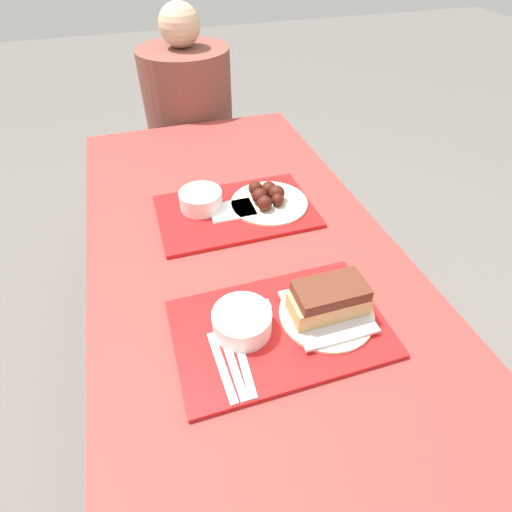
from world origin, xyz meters
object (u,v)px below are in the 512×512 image
at_px(tray_near, 278,329).
at_px(tray_far, 236,211).
at_px(wings_plate_far, 268,198).
at_px(person_seated_across, 189,107).
at_px(brisket_sandwich_plate, 328,304).
at_px(bowl_coleslaw_far, 201,199).
at_px(bowl_coleslaw_near, 242,321).

xyz_separation_m(tray_near, tray_far, (0.03, 0.45, 0.00)).
height_order(tray_near, tray_far, same).
bearing_deg(wings_plate_far, person_seated_across, 95.51).
height_order(tray_far, brisket_sandwich_plate, brisket_sandwich_plate).
bearing_deg(tray_near, tray_far, 86.42).
bearing_deg(bowl_coleslaw_far, tray_near, -82.33).
relative_size(bowl_coleslaw_near, brisket_sandwich_plate, 0.60).
bearing_deg(tray_far, person_seated_across, 88.94).
distance_m(tray_far, wings_plate_far, 0.10).
relative_size(bowl_coleslaw_far, person_seated_across, 0.18).
distance_m(tray_near, bowl_coleslaw_near, 0.09).
bearing_deg(bowl_coleslaw_far, bowl_coleslaw_near, -91.14).
xyz_separation_m(bowl_coleslaw_far, person_seated_across, (0.11, 0.84, -0.06)).
height_order(tray_far, bowl_coleslaw_near, bowl_coleslaw_near).
height_order(tray_near, bowl_coleslaw_far, bowl_coleslaw_far).
height_order(tray_near, brisket_sandwich_plate, brisket_sandwich_plate).
xyz_separation_m(tray_near, bowl_coleslaw_near, (-0.08, 0.02, 0.04)).
relative_size(tray_near, person_seated_across, 0.64).
distance_m(tray_far, person_seated_across, 0.89).
height_order(tray_near, bowl_coleslaw_near, bowl_coleslaw_near).
height_order(bowl_coleslaw_far, person_seated_across, person_seated_across).
height_order(tray_far, bowl_coleslaw_far, bowl_coleslaw_far).
bearing_deg(person_seated_across, tray_near, -91.91).
relative_size(brisket_sandwich_plate, person_seated_across, 0.30).
relative_size(wings_plate_far, person_seated_across, 0.33).
height_order(bowl_coleslaw_near, brisket_sandwich_plate, brisket_sandwich_plate).
xyz_separation_m(bowl_coleslaw_far, wings_plate_far, (0.20, -0.04, -0.01)).
bearing_deg(bowl_coleslaw_near, bowl_coleslaw_far, 88.86).
bearing_deg(wings_plate_far, bowl_coleslaw_near, -115.32).
xyz_separation_m(tray_far, brisket_sandwich_plate, (0.09, -0.45, 0.04)).
distance_m(bowl_coleslaw_near, wings_plate_far, 0.48).
xyz_separation_m(wings_plate_far, person_seated_across, (-0.09, 0.89, -0.05)).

